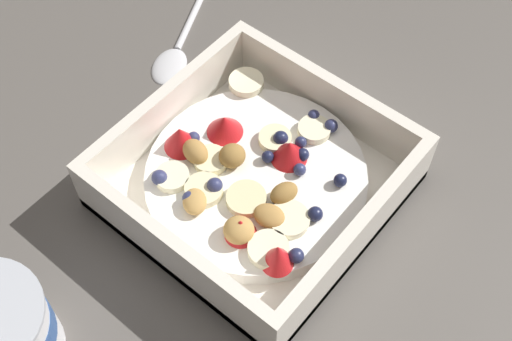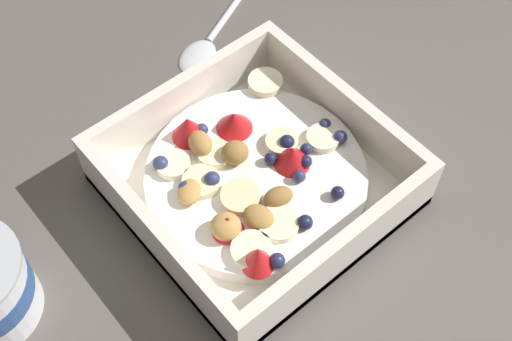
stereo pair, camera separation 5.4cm
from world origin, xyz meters
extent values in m
plane|color=#56514C|center=(0.00, 0.00, 0.00)|extent=(2.40, 2.40, 0.00)
cube|color=white|center=(0.01, 0.02, 0.01)|extent=(0.20, 0.20, 0.01)
cube|color=white|center=(0.01, -0.08, 0.03)|extent=(0.20, 0.01, 0.06)
cube|color=white|center=(0.01, 0.11, 0.03)|extent=(0.20, 0.01, 0.06)
cube|color=white|center=(-0.09, 0.02, 0.03)|extent=(0.01, 0.18, 0.06)
cube|color=white|center=(0.11, 0.02, 0.03)|extent=(0.01, 0.18, 0.06)
cylinder|color=white|center=(0.01, 0.02, 0.02)|extent=(0.18, 0.18, 0.02)
cylinder|color=#F7EFC6|center=(0.00, -0.05, 0.03)|extent=(0.04, 0.04, 0.01)
cylinder|color=#F7EFC6|center=(0.06, 0.06, 0.03)|extent=(0.04, 0.04, 0.01)
cylinder|color=#F7EFC6|center=(0.08, -0.05, 0.03)|extent=(0.04, 0.04, 0.01)
cylinder|color=#F7EFC6|center=(-0.04, 0.06, 0.03)|extent=(0.04, 0.04, 0.01)
cylinder|color=#F7EFC6|center=(-0.04, 0.03, 0.03)|extent=(0.05, 0.05, 0.01)
cylinder|color=#F4EAB7|center=(0.05, 0.03, 0.03)|extent=(0.03, 0.03, 0.01)
cylinder|color=#F4EAB7|center=(0.03, 0.06, 0.03)|extent=(0.04, 0.04, 0.01)
cylinder|color=#F4EAB7|center=(0.02, -0.02, 0.03)|extent=(0.04, 0.04, 0.01)
cylinder|color=beige|center=(0.00, 0.04, 0.03)|extent=(0.04, 0.04, 0.01)
cone|color=red|center=(0.00, -0.01, 0.04)|extent=(0.04, 0.04, 0.02)
cone|color=red|center=(-0.05, 0.07, 0.04)|extent=(0.03, 0.03, 0.02)
cone|color=red|center=(0.06, 0.00, 0.04)|extent=(0.04, 0.04, 0.02)
cone|color=red|center=(-0.02, 0.07, 0.04)|extent=(0.03, 0.03, 0.02)
cone|color=red|center=(0.08, 0.03, 0.04)|extent=(0.04, 0.04, 0.02)
sphere|color=navy|center=(0.06, 0.07, 0.03)|extent=(0.01, 0.01, 0.01)
sphere|color=navy|center=(0.03, 0.07, 0.03)|extent=(0.01, 0.01, 0.01)
sphere|color=#23284C|center=(-0.06, 0.06, 0.03)|extent=(0.01, 0.01, 0.01)
sphere|color=navy|center=(-0.01, -0.06, 0.03)|extent=(0.01, 0.01, 0.01)
sphere|color=navy|center=(0.07, 0.02, 0.03)|extent=(0.01, 0.01, 0.01)
sphere|color=#191E3D|center=(0.01, -0.02, 0.03)|extent=(0.01, 0.01, 0.01)
sphere|color=#191E3D|center=(-0.01, -0.02, 0.03)|extent=(0.01, 0.01, 0.01)
sphere|color=navy|center=(-0.02, -0.01, 0.03)|extent=(0.01, 0.01, 0.01)
sphere|color=#191E3D|center=(-0.05, -0.02, 0.03)|extent=(0.01, 0.01, 0.01)
sphere|color=#23284C|center=(0.00, -0.03, 0.03)|extent=(0.01, 0.01, 0.01)
sphere|color=navy|center=(0.01, -0.06, 0.03)|extent=(0.01, 0.01, 0.01)
sphere|color=#191E3D|center=(0.01, 0.00, 0.03)|extent=(0.01, 0.01, 0.01)
sphere|color=navy|center=(0.03, 0.05, 0.03)|extent=(0.01, 0.01, 0.01)
sphere|color=#191E3D|center=(-0.05, 0.02, 0.03)|extent=(0.01, 0.01, 0.01)
ellipsoid|color=tan|center=(0.03, 0.07, 0.03)|extent=(0.03, 0.03, 0.01)
ellipsoid|color=olive|center=(0.03, 0.02, 0.03)|extent=(0.03, 0.03, 0.02)
ellipsoid|color=tan|center=(-0.02, 0.07, 0.03)|extent=(0.03, 0.03, 0.02)
ellipsoid|color=olive|center=(-0.02, 0.02, 0.03)|extent=(0.02, 0.03, 0.02)
ellipsoid|color=#AD7F42|center=(0.06, 0.04, 0.03)|extent=(0.03, 0.02, 0.02)
ellipsoid|color=#AD7F42|center=(-0.02, 0.04, 0.03)|extent=(0.03, 0.03, 0.01)
ellipsoid|color=silver|center=(0.16, -0.04, 0.00)|extent=(0.05, 0.06, 0.01)
camera|label=1|loc=(-0.18, 0.25, 0.48)|focal=47.35mm
camera|label=2|loc=(-0.22, 0.21, 0.48)|focal=47.35mm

